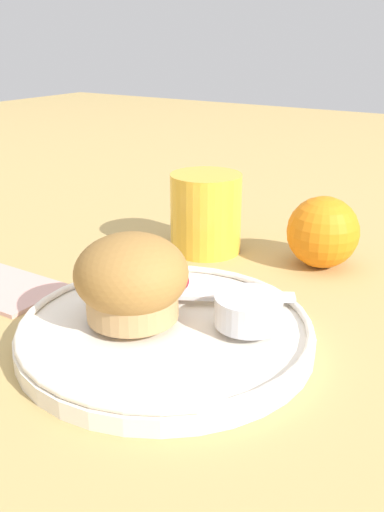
{
  "coord_description": "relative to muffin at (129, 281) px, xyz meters",
  "views": [
    {
      "loc": [
        0.23,
        -0.32,
        0.23
      ],
      "look_at": [
        -0.01,
        0.06,
        0.06
      ],
      "focal_mm": 40.0,
      "sensor_mm": 36.0,
      "label": 1
    }
  ],
  "objects": [
    {
      "name": "ground_plane",
      "position": [
        0.03,
        0.0,
        -0.05
      ],
      "size": [
        3.0,
        3.0,
        0.0
      ],
      "primitive_type": "plane",
      "color": "tan"
    },
    {
      "name": "butter_knife",
      "position": [
        0.02,
        0.06,
        -0.03
      ],
      "size": [
        0.16,
        0.1,
        0.0
      ],
      "rotation": [
        0.0,
        0.0,
        0.51
      ],
      "color": "silver",
      "rests_on": "plate"
    },
    {
      "name": "berry_pair",
      "position": [
        -0.0,
        0.06,
        -0.02
      ],
      "size": [
        0.03,
        0.02,
        0.02
      ],
      "color": "maroon",
      "rests_on": "plate"
    },
    {
      "name": "plate",
      "position": [
        0.03,
        0.01,
        -0.04
      ],
      "size": [
        0.24,
        0.24,
        0.02
      ],
      "color": "silver",
      "rests_on": "ground_plane"
    },
    {
      "name": "orange_fruit",
      "position": [
        0.07,
        0.23,
        -0.01
      ],
      "size": [
        0.08,
        0.08,
        0.08
      ],
      "color": "orange",
      "rests_on": "ground_plane"
    },
    {
      "name": "muffin",
      "position": [
        0.0,
        0.0,
        0.0
      ],
      "size": [
        0.09,
        0.09,
        0.07
      ],
      "color": "tan",
      "rests_on": "plate"
    },
    {
      "name": "cream_ramekin",
      "position": [
        0.08,
        0.04,
        -0.02
      ],
      "size": [
        0.05,
        0.05,
        0.02
      ],
      "color": "silver",
      "rests_on": "plate"
    },
    {
      "name": "juice_glass",
      "position": [
        -0.06,
        0.21,
        -0.01
      ],
      "size": [
        0.08,
        0.08,
        0.09
      ],
      "color": "gold",
      "rests_on": "ground_plane"
    }
  ]
}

